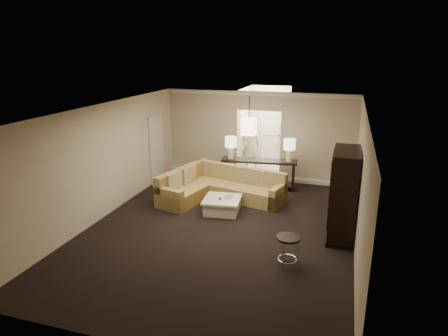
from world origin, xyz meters
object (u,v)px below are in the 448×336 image
(console_table, at_px, (259,171))
(person, at_px, (251,142))
(armoire, at_px, (343,196))
(coffee_table, at_px, (222,205))
(sectional_sofa, at_px, (218,187))
(drink_table, at_px, (288,245))

(console_table, bearing_deg, person, 104.00)
(armoire, distance_m, person, 5.46)
(armoire, bearing_deg, coffee_table, 170.38)
(sectional_sofa, bearing_deg, armoire, -8.44)
(coffee_table, height_order, armoire, armoire)
(coffee_table, distance_m, console_table, 2.23)
(coffee_table, bearing_deg, console_table, 77.20)
(sectional_sofa, relative_size, drink_table, 5.69)
(sectional_sofa, bearing_deg, console_table, 69.40)
(console_table, relative_size, drink_table, 3.94)
(coffee_table, distance_m, armoire, 3.08)
(sectional_sofa, height_order, console_table, console_table)
(coffee_table, distance_m, drink_table, 2.90)
(sectional_sofa, height_order, person, person)
(armoire, xyz_separation_m, drink_table, (-0.95, -1.59, -0.53))
(armoire, height_order, person, armoire)
(drink_table, bearing_deg, sectional_sofa, 128.88)
(drink_table, bearing_deg, person, 109.84)
(sectional_sofa, bearing_deg, drink_table, -37.35)
(armoire, bearing_deg, person, 125.11)
(sectional_sofa, xyz_separation_m, armoire, (3.34, -1.36, 0.61))
(armoire, bearing_deg, sectional_sofa, 157.79)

